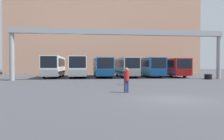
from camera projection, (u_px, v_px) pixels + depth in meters
ground_plane at (172, 99)px, 12.07m from camera, size 200.00×200.00×0.00m
building_backdrop at (104, 38)px, 54.88m from camera, size 44.62×12.00×17.63m
overhead_gantry at (121, 38)px, 29.02m from camera, size 28.47×0.80×6.67m
bus_slot_0 at (54, 65)px, 35.31m from camera, size 2.47×11.15×3.29m
bus_slot_1 at (79, 66)px, 35.52m from camera, size 2.58×10.61×3.28m
bus_slot_2 at (102, 66)px, 36.35m from camera, size 2.60×11.32×3.07m
bus_slot_3 at (126, 66)px, 36.58m from camera, size 2.43×10.83×3.10m
bus_slot_4 at (148, 66)px, 37.22m from camera, size 2.53×11.16×3.11m
bus_slot_5 at (171, 66)px, 37.36m from camera, size 2.61×10.49×3.00m
pedestrian_far_center at (126, 79)px, 15.09m from camera, size 0.36×0.36×1.74m
pedestrian_near_left at (127, 76)px, 21.40m from camera, size 0.33×0.33×1.59m
tire_stack at (208, 77)px, 29.81m from camera, size 1.04×1.04×0.72m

